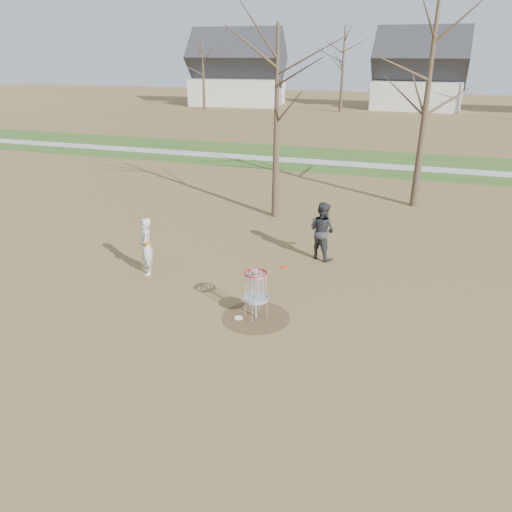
{
  "coord_description": "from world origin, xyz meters",
  "views": [
    {
      "loc": [
        3.67,
        -10.9,
        6.5
      ],
      "look_at": [
        -0.5,
        1.5,
        1.1
      ],
      "focal_mm": 35.0,
      "sensor_mm": 36.0,
      "label": 1
    }
  ],
  "objects": [
    {
      "name": "ground",
      "position": [
        0.0,
        0.0,
        0.0
      ],
      "size": [
        160.0,
        160.0,
        0.0
      ],
      "primitive_type": "plane",
      "color": "brown",
      "rests_on": "ground"
    },
    {
      "name": "green_band",
      "position": [
        0.0,
        21.0,
        0.01
      ],
      "size": [
        160.0,
        8.0,
        0.01
      ],
      "primitive_type": "cube",
      "color": "#2D5119",
      "rests_on": "ground"
    },
    {
      "name": "footpath",
      "position": [
        0.0,
        20.0,
        0.01
      ],
      "size": [
        160.0,
        1.5,
        0.01
      ],
      "primitive_type": "cube",
      "color": "#9E9E99",
      "rests_on": "green_band"
    },
    {
      "name": "dirt_circle",
      "position": [
        0.0,
        0.0,
        0.01
      ],
      "size": [
        1.8,
        1.8,
        0.01
      ],
      "primitive_type": "cylinder",
      "color": "#47331E",
      "rests_on": "ground"
    },
    {
      "name": "player_standing",
      "position": [
        -4.11,
        1.59,
        0.91
      ],
      "size": [
        0.7,
        0.79,
        1.81
      ],
      "primitive_type": "imported",
      "rotation": [
        0.0,
        0.0,
        -1.05
      ],
      "color": "#B9B9B9",
      "rests_on": "ground"
    },
    {
      "name": "player_throwing",
      "position": [
        0.78,
        4.56,
        0.98
      ],
      "size": [
        1.18,
        1.08,
        1.95
      ],
      "primitive_type": "imported",
      "rotation": [
        0.0,
        0.0,
        2.68
      ],
      "color": "#2F2F33",
      "rests_on": "ground"
    },
    {
      "name": "disc_grounded",
      "position": [
        -0.42,
        -0.2,
        0.02
      ],
      "size": [
        0.22,
        0.22,
        0.02
      ],
      "primitive_type": "cylinder",
      "color": "white",
      "rests_on": "dirt_circle"
    },
    {
      "name": "discs_in_play",
      "position": [
        -1.72,
        1.58,
        0.94
      ],
      "size": [
        4.34,
        0.69,
        0.43
      ],
      "color": "red",
      "rests_on": "ground"
    },
    {
      "name": "disc_golf_basket",
      "position": [
        0.0,
        0.0,
        0.91
      ],
      "size": [
        0.64,
        0.64,
        1.35
      ],
      "color": "#9EA3AD",
      "rests_on": "ground"
    },
    {
      "name": "bare_trees",
      "position": [
        1.78,
        35.79,
        5.35
      ],
      "size": [
        52.62,
        44.98,
        9.0
      ],
      "color": "#382B1E",
      "rests_on": "ground"
    },
    {
      "name": "houses_row",
      "position": [
        4.32,
        52.56,
        3.52
      ],
      "size": [
        56.51,
        10.01,
        7.26
      ],
      "color": "silver",
      "rests_on": "ground"
    }
  ]
}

